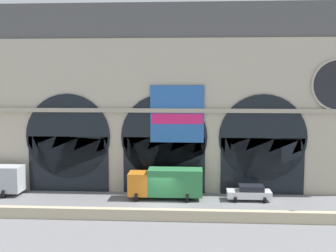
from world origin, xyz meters
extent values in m
plane|color=slate|center=(0.00, 0.00, 0.00)|extent=(200.00, 200.00, 0.00)
cube|color=#BCAD8C|center=(0.00, -4.31, 0.49)|extent=(90.00, 0.70, 0.99)
cube|color=#B2A891|center=(0.00, 7.84, 8.24)|extent=(43.83, 5.68, 16.49)
cube|color=#4C4C4C|center=(0.00, 8.14, 18.38)|extent=(43.83, 5.08, 3.79)
cube|color=black|center=(-10.44, 4.95, 3.02)|extent=(8.77, 0.20, 6.04)
cylinder|color=black|center=(-10.44, 4.95, 6.04)|extent=(9.23, 0.20, 9.23)
cube|color=black|center=(0.00, 4.95, 3.02)|extent=(8.77, 0.20, 6.04)
cylinder|color=black|center=(0.00, 4.95, 6.04)|extent=(9.23, 0.20, 9.23)
cube|color=black|center=(10.44, 4.95, 3.02)|extent=(8.77, 0.20, 6.04)
cylinder|color=black|center=(10.44, 4.95, 6.04)|extent=(9.23, 0.20, 9.23)
cube|color=#2659A5|center=(1.39, 4.83, 8.54)|extent=(5.68, 0.12, 6.05)
cube|color=#DB1E66|center=(1.39, 4.75, 8.04)|extent=(5.45, 0.04, 1.11)
cube|color=#A49A85|center=(0.00, 4.85, 8.91)|extent=(43.83, 0.50, 0.44)
cylinder|color=black|center=(-16.34, 1.79, 0.42)|extent=(0.28, 0.84, 0.84)
cylinder|color=black|center=(-16.34, 3.86, 0.42)|extent=(0.28, 0.84, 0.84)
cube|color=orange|center=(-2.43, 2.46, 1.57)|extent=(2.00, 2.30, 2.30)
cube|color=#2D7A42|center=(1.32, 2.46, 1.77)|extent=(5.50, 2.30, 2.70)
cylinder|color=black|center=(-2.53, 1.42, 0.42)|extent=(0.28, 0.84, 0.84)
cylinder|color=black|center=(-2.53, 3.49, 0.42)|extent=(0.28, 0.84, 0.84)
cylinder|color=black|center=(2.57, 1.42, 0.42)|extent=(0.28, 0.84, 0.84)
cylinder|color=black|center=(2.57, 3.49, 0.42)|extent=(0.28, 0.84, 0.84)
cube|color=white|center=(8.77, 2.44, 0.65)|extent=(4.40, 1.80, 0.70)
cube|color=black|center=(8.99, 2.44, 1.27)|extent=(2.46, 1.62, 0.55)
cylinder|color=black|center=(7.31, 1.63, 0.30)|extent=(0.28, 0.60, 0.60)
cylinder|color=black|center=(7.31, 3.25, 0.30)|extent=(0.28, 0.60, 0.60)
cylinder|color=black|center=(10.22, 1.63, 0.30)|extent=(0.28, 0.60, 0.60)
cylinder|color=black|center=(10.22, 3.25, 0.30)|extent=(0.28, 0.60, 0.60)
camera|label=1|loc=(3.16, -39.73, 11.95)|focal=45.27mm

